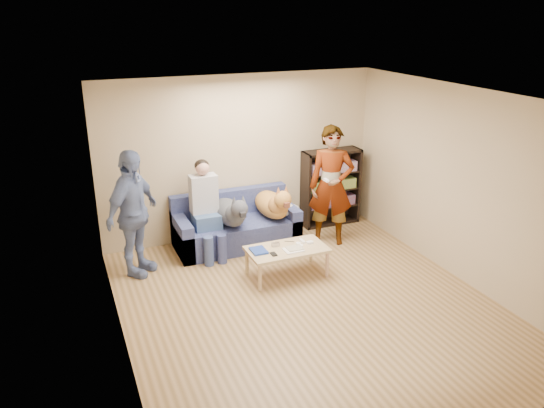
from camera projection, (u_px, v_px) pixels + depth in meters
name	position (u px, v px, depth m)	size (l,w,h in m)	color
ground	(308.00, 305.00, 6.69)	(5.00, 5.00, 0.00)	olive
ceiling	(314.00, 98.00, 5.79)	(5.00, 5.00, 0.00)	white
wall_back	(241.00, 157.00, 8.41)	(4.50, 4.50, 0.00)	tan
wall_front	(456.00, 315.00, 4.08)	(4.50, 4.50, 0.00)	tan
wall_left	(115.00, 239.00, 5.43)	(5.00, 5.00, 0.00)	tan
wall_right	(462.00, 186.00, 7.05)	(5.00, 5.00, 0.00)	tan
blanket	(285.00, 209.00, 8.44)	(0.47, 0.40, 0.16)	#B3B3B8
person_standing_right	(331.00, 186.00, 8.19)	(0.69, 0.45, 1.88)	gray
person_standing_left	(133.00, 214.00, 7.20)	(1.05, 0.44, 1.79)	#7086B3
held_controller	(326.00, 180.00, 7.88)	(0.04, 0.13, 0.03)	white
notebook_blue	(259.00, 251.00, 7.19)	(0.20, 0.26, 0.03)	navy
papers	(293.00, 250.00, 7.22)	(0.26, 0.20, 0.01)	white
magazine	(295.00, 248.00, 7.24)	(0.22, 0.17, 0.01)	#B6AD92
camera_silver	(276.00, 244.00, 7.34)	(0.11, 0.06, 0.05)	#ADADB2
controller_a	(302.00, 241.00, 7.47)	(0.04, 0.13, 0.03)	white
controller_b	(310.00, 242.00, 7.43)	(0.09, 0.06, 0.03)	white
headphone_cup_a	(301.00, 246.00, 7.34)	(0.07, 0.07, 0.02)	white
headphone_cup_b	(298.00, 243.00, 7.41)	(0.07, 0.07, 0.02)	white
pen_orange	(290.00, 253.00, 7.14)	(0.01, 0.01, 0.14)	#CB5E1C
pen_black	(290.00, 241.00, 7.49)	(0.01, 0.01, 0.14)	black
wallet	(274.00, 254.00, 7.09)	(0.07, 0.12, 0.01)	black
sofa	(235.00, 228.00, 8.32)	(1.90, 0.85, 0.82)	#515B93
person_seated	(206.00, 205.00, 7.86)	(0.40, 0.73, 1.47)	#436794
dog_gray	(231.00, 212.00, 7.98)	(0.41, 1.25, 0.60)	#4A4E54
dog_tan	(273.00, 204.00, 8.27)	(0.43, 1.17, 0.62)	#C37E3B
coffee_table	(287.00, 251.00, 7.31)	(1.10, 0.60, 0.42)	#D7C584
bookshelf	(330.00, 186.00, 9.04)	(1.00, 0.34, 1.30)	black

